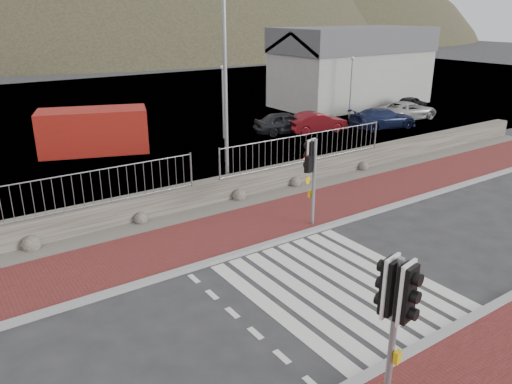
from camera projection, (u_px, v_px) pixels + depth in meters
ground at (337, 286)px, 13.38m from camera, size 220.00×220.00×0.00m
sidewalk_far at (245, 228)px, 16.85m from camera, size 40.00×3.00×0.08m
kerb_near at (431, 341)px, 11.03m from camera, size 40.00×0.25×0.12m
kerb_far at (271, 243)px, 15.68m from camera, size 40.00×0.25×0.12m
zebra_crossing at (337, 285)px, 13.37m from camera, size 4.62×5.60×0.01m
gravel_strip at (215, 210)px, 18.40m from camera, size 40.00×1.50×0.06m
stone_wall at (205, 193)px, 18.88m from camera, size 40.00×0.60×0.90m
railing at (205, 159)px, 18.30m from camera, size 18.07×0.07×1.22m
quay at (63, 116)px, 35.00m from camera, size 120.00×40.00×0.50m
harbor_building at (352, 66)px, 38.43m from camera, size 12.20×6.20×5.80m
hills_backdrop at (31, 182)px, 92.97m from camera, size 254.00×90.00×100.00m
traffic_signal_near at (397, 302)px, 8.56m from camera, size 0.48×0.34×3.08m
traffic_signal_far at (314, 164)px, 16.33m from camera, size 0.75×0.42×3.05m
streetlight at (227, 66)px, 18.87m from camera, size 1.78×0.89×8.85m
shipping_container at (94, 131)px, 25.68m from camera, size 5.80×3.88×2.24m
car_a at (286, 123)px, 29.79m from camera, size 4.11×2.58×1.31m
car_b at (317, 122)px, 30.08m from camera, size 3.91×1.91×1.23m
car_c at (383, 118)px, 31.13m from camera, size 4.61×2.62×1.26m
car_d at (407, 110)px, 33.66m from camera, size 4.47×2.19×1.22m
car_e at (411, 104)px, 36.59m from camera, size 3.37×1.84×1.09m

